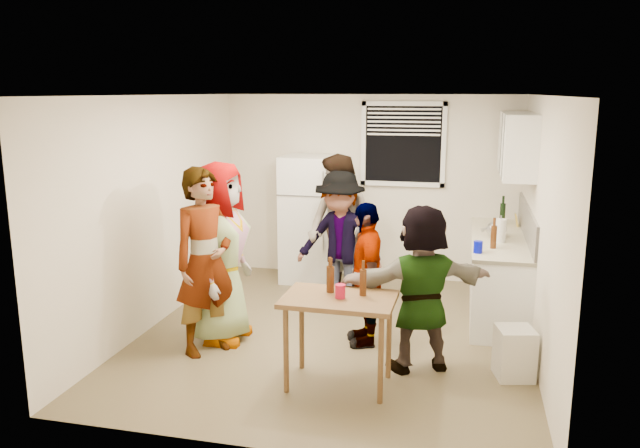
% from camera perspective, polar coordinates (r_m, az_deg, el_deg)
% --- Properties ---
extents(room, '(4.00, 4.50, 2.50)m').
position_cam_1_polar(room, '(6.75, 1.35, -10.05)').
color(room, silver).
rests_on(room, ground).
extents(window, '(1.12, 0.10, 1.06)m').
position_cam_1_polar(window, '(8.40, 7.61, 7.24)').
color(window, white).
rests_on(window, room).
extents(refrigerator, '(0.70, 0.70, 1.70)m').
position_cam_1_polar(refrigerator, '(8.43, -0.95, 0.48)').
color(refrigerator, white).
rests_on(refrigerator, ground).
extents(counter_lower, '(0.60, 2.20, 0.86)m').
position_cam_1_polar(counter_lower, '(7.58, 15.95, -4.58)').
color(counter_lower, white).
rests_on(counter_lower, ground).
extents(countertop, '(0.64, 2.22, 0.04)m').
position_cam_1_polar(countertop, '(7.47, 16.14, -1.27)').
color(countertop, beige).
rests_on(countertop, counter_lower).
extents(backsplash, '(0.03, 2.20, 0.36)m').
position_cam_1_polar(backsplash, '(7.45, 18.42, 0.12)').
color(backsplash, '#A39D96').
rests_on(backsplash, countertop).
extents(upper_cabinets, '(0.34, 1.60, 0.70)m').
position_cam_1_polar(upper_cabinets, '(7.51, 17.55, 7.00)').
color(upper_cabinets, white).
rests_on(upper_cabinets, room).
extents(kettle, '(0.31, 0.28, 0.21)m').
position_cam_1_polar(kettle, '(7.42, 15.78, -1.17)').
color(kettle, silver).
rests_on(kettle, countertop).
extents(paper_towel, '(0.12, 0.12, 0.26)m').
position_cam_1_polar(paper_towel, '(7.19, 16.09, -1.61)').
color(paper_towel, white).
rests_on(paper_towel, countertop).
extents(wine_bottle, '(0.07, 0.07, 0.27)m').
position_cam_1_polar(wine_bottle, '(8.15, 16.29, -0.04)').
color(wine_bottle, black).
rests_on(wine_bottle, countertop).
extents(beer_bottle_counter, '(0.06, 0.06, 0.25)m').
position_cam_1_polar(beer_bottle_counter, '(6.90, 15.53, -2.15)').
color(beer_bottle_counter, '#47230C').
rests_on(beer_bottle_counter, countertop).
extents(blue_cup, '(0.09, 0.09, 0.12)m').
position_cam_1_polar(blue_cup, '(6.66, 14.23, -2.57)').
color(blue_cup, '#040ABE').
rests_on(blue_cup, countertop).
extents(picture_frame, '(0.02, 0.17, 0.14)m').
position_cam_1_polar(picture_frame, '(8.11, 17.53, 0.33)').
color(picture_frame, gold).
rests_on(picture_frame, countertop).
extents(trash_bin, '(0.38, 0.38, 0.47)m').
position_cam_1_polar(trash_bin, '(5.98, 17.36, -11.04)').
color(trash_bin, silver).
rests_on(trash_bin, ground).
extents(serving_table, '(0.97, 0.65, 0.81)m').
position_cam_1_polar(serving_table, '(5.69, 1.70, -14.43)').
color(serving_table, brown).
rests_on(serving_table, ground).
extents(beer_bottle_table, '(0.06, 0.06, 0.23)m').
position_cam_1_polar(beer_bottle_table, '(5.51, 0.90, -6.23)').
color(beer_bottle_table, '#47230C').
rests_on(beer_bottle_table, serving_table).
extents(red_cup, '(0.09, 0.09, 0.12)m').
position_cam_1_polar(red_cup, '(5.36, 1.86, -6.76)').
color(red_cup, '#B8102F').
rests_on(red_cup, serving_table).
extents(guest_grey, '(1.89, 0.97, 0.59)m').
position_cam_1_polar(guest_grey, '(6.72, -8.79, -10.31)').
color(guest_grey, gray).
rests_on(guest_grey, ground).
extents(guest_stripe, '(1.90, 1.60, 0.44)m').
position_cam_1_polar(guest_stripe, '(6.46, -10.12, -11.30)').
color(guest_stripe, '#141933').
rests_on(guest_stripe, ground).
extents(guest_back_left, '(1.88, 1.92, 0.69)m').
position_cam_1_polar(guest_back_left, '(7.76, 1.66, -7.04)').
color(guest_back_left, brown).
rests_on(guest_back_left, ground).
extents(guest_back_right, '(1.36, 1.82, 0.61)m').
position_cam_1_polar(guest_back_right, '(7.55, 1.79, -7.62)').
color(guest_back_right, '#3C3C41').
rests_on(guest_back_right, ground).
extents(guest_black, '(1.66, 1.26, 0.36)m').
position_cam_1_polar(guest_black, '(6.56, 4.13, -10.74)').
color(guest_black, black).
rests_on(guest_black, ground).
extents(guest_orange, '(1.96, 2.02, 0.46)m').
position_cam_1_polar(guest_orange, '(6.07, 8.99, -12.84)').
color(guest_orange, '#C3673A').
rests_on(guest_orange, ground).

